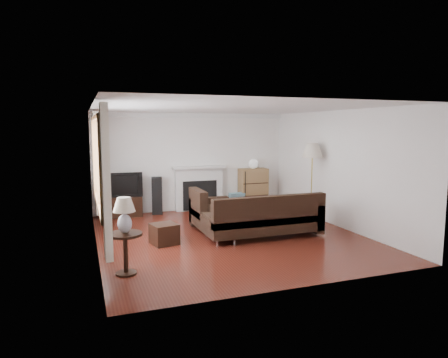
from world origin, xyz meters
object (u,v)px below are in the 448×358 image
object	(u,v)px
floor_lamp	(312,182)
side_table	(126,254)
sectional_sofa	(263,216)
coffee_table	(233,211)
tv_stand	(121,207)
bookshelf	(253,188)

from	to	relation	value
floor_lamp	side_table	size ratio (longest dim) A/B	2.91
sectional_sofa	coffee_table	world-z (taller)	sectional_sofa
side_table	sectional_sofa	bearing A→B (deg)	23.48
tv_stand	sectional_sofa	bearing A→B (deg)	-48.36
floor_lamp	side_table	distance (m)	4.84
bookshelf	side_table	bearing A→B (deg)	-133.53
side_table	tv_stand	bearing A→B (deg)	85.67
bookshelf	sectional_sofa	distance (m)	2.98
bookshelf	floor_lamp	distance (m)	2.08
sectional_sofa	floor_lamp	bearing A→B (deg)	27.07
tv_stand	sectional_sofa	distance (m)	3.70
tv_stand	side_table	xyz separation A→B (m)	(-0.30, -3.96, 0.06)
sectional_sofa	floor_lamp	size ratio (longest dim) A/B	1.39
floor_lamp	sectional_sofa	bearing A→B (deg)	-152.93
tv_stand	floor_lamp	distance (m)	4.55
floor_lamp	side_table	xyz separation A→B (m)	(-4.36, -2.02, -0.59)
bookshelf	coffee_table	xyz separation A→B (m)	(-1.09, -1.30, -0.30)
tv_stand	coffee_table	world-z (taller)	tv_stand
tv_stand	coffee_table	size ratio (longest dim) A/B	0.86
side_table	floor_lamp	bearing A→B (deg)	24.83
sectional_sofa	floor_lamp	xyz separation A→B (m)	(1.61, 0.82, 0.49)
sectional_sofa	coffee_table	size ratio (longest dim) A/B	2.19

